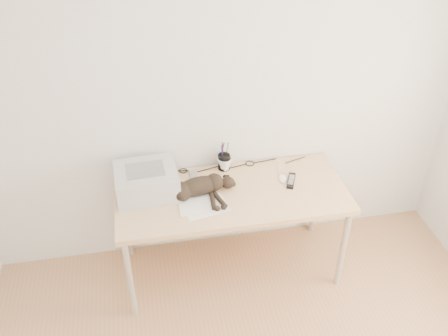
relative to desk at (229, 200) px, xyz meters
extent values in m
plane|color=silver|center=(0.00, 0.27, 0.69)|extent=(3.50, 0.00, 3.50)
cube|color=tan|center=(0.00, -0.09, 0.11)|extent=(1.60, 0.70, 0.04)
cylinder|color=silver|center=(-0.75, -0.39, -0.26)|extent=(0.04, 0.04, 0.70)
cylinder|color=silver|center=(0.75, -0.39, -0.26)|extent=(0.04, 0.04, 0.70)
cylinder|color=silver|center=(-0.75, 0.21, -0.26)|extent=(0.04, 0.04, 0.70)
cylinder|color=silver|center=(0.75, 0.21, -0.26)|extent=(0.04, 0.04, 0.70)
cube|color=tan|center=(0.00, 0.24, -0.21)|extent=(1.48, 0.02, 0.60)
cube|color=#B8B8BD|center=(-0.57, 0.03, 0.23)|extent=(0.43, 0.37, 0.19)
cube|color=black|center=(-0.57, 0.03, 0.24)|extent=(0.35, 0.04, 0.11)
cube|color=slate|center=(-0.57, 0.03, 0.33)|extent=(0.26, 0.19, 0.01)
cube|color=white|center=(-0.20, -0.20, 0.14)|extent=(0.32, 0.26, 0.00)
cube|color=white|center=(-0.23, -0.18, 0.14)|extent=(0.29, 0.21, 0.00)
ellipsoid|color=black|center=(-0.22, -0.06, 0.20)|extent=(0.33, 0.18, 0.13)
sphere|color=black|center=(-0.35, -0.09, 0.19)|extent=(0.14, 0.14, 0.14)
ellipsoid|color=black|center=(-0.02, -0.03, 0.18)|extent=(0.11, 0.10, 0.08)
cone|color=black|center=(-0.03, 0.01, 0.21)|extent=(0.04, 0.05, 0.04)
cone|color=black|center=(-0.01, 0.01, 0.21)|extent=(0.04, 0.05, 0.05)
cylinder|color=black|center=(-0.15, -0.17, 0.15)|extent=(0.06, 0.19, 0.03)
cylinder|color=black|center=(-0.10, -0.16, 0.15)|extent=(0.06, 0.19, 0.03)
cylinder|color=black|center=(-0.48, -0.07, 0.15)|extent=(0.20, 0.06, 0.02)
imported|color=white|center=(0.00, 0.19, 0.18)|extent=(0.15, 0.15, 0.10)
cylinder|color=black|center=(0.00, 0.20, 0.19)|extent=(0.09, 0.09, 0.12)
cylinder|color=#990C0C|center=(-0.01, 0.20, 0.28)|extent=(0.01, 0.01, 0.16)
cylinder|color=navy|center=(0.01, 0.21, 0.28)|extent=(0.01, 0.01, 0.16)
cylinder|color=black|center=(0.00, 0.19, 0.28)|extent=(0.01, 0.01, 0.16)
cube|color=slate|center=(-0.24, 0.12, 0.14)|extent=(0.05, 0.17, 0.02)
cube|color=black|center=(0.44, -0.05, 0.14)|extent=(0.11, 0.18, 0.02)
ellipsoid|color=white|center=(0.39, -0.01, 0.15)|extent=(0.08, 0.11, 0.03)
camera|label=1|loc=(-0.56, -2.73, 2.27)|focal=40.00mm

